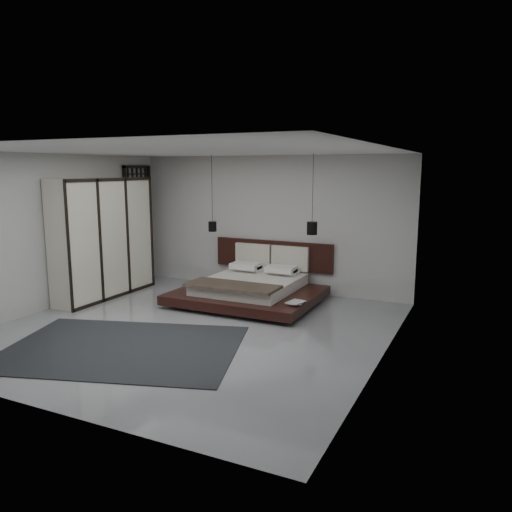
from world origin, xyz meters
The scene contains 14 objects.
floor centered at (0.00, 0.00, 0.00)m, with size 6.00×6.00×0.00m, color #919499.
ceiling centered at (0.00, 0.00, 2.80)m, with size 6.00×6.00×0.00m, color white.
wall_back centered at (0.00, 3.00, 1.40)m, with size 6.00×6.00×0.00m, color #BBBBB8.
wall_front centered at (0.00, -3.00, 1.40)m, with size 6.00×6.00×0.00m, color #BBBBB8.
wall_left centered at (-3.00, 0.00, 1.40)m, with size 6.00×6.00×0.00m, color #BBBBB8.
wall_right centered at (3.00, 0.00, 1.40)m, with size 6.00×6.00×0.00m, color #BBBBB8.
lattice_screen centered at (-2.95, 2.45, 1.30)m, with size 0.05×0.90×2.60m, color black.
bed centered at (0.12, 1.91, 0.28)m, with size 2.61×2.32×1.05m.
book_lower centered at (1.19, 1.28, 0.26)m, with size 0.21×0.28×0.03m, color #99724C.
book_upper centered at (1.17, 1.26, 0.28)m, with size 0.24×0.32×0.02m, color #99724C.
pendant_left centered at (-0.96, 2.31, 1.37)m, with size 0.17×0.17×1.54m.
pendant_right centered at (1.19, 2.31, 1.44)m, with size 0.20×0.20×1.49m.
wardrobe centered at (-2.70, 1.03, 1.18)m, with size 0.57×2.40×2.35m.
rug centered at (-0.42, -1.18, 0.01)m, with size 3.27×2.34×0.01m, color black.
Camera 1 is at (4.21, -6.50, 2.53)m, focal length 35.00 mm.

